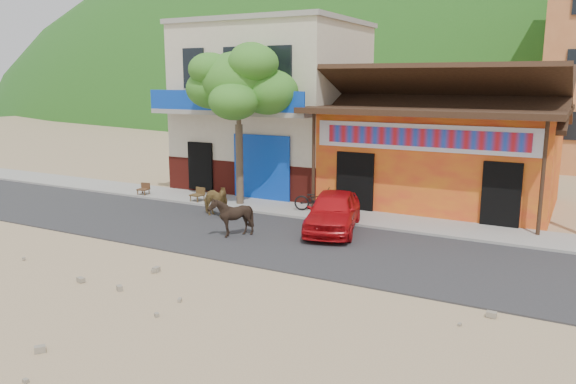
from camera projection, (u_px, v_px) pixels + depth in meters
name	position (u px, v px, depth m)	size (l,w,h in m)	color
ground	(268.00, 270.00, 14.29)	(120.00, 120.00, 0.00)	#9E825B
road	(311.00, 244.00, 16.44)	(60.00, 5.00, 0.04)	#28282B
sidewalk	(355.00, 218.00, 19.45)	(60.00, 2.00, 0.12)	gray
dance_club	(443.00, 158.00, 21.63)	(8.00, 6.00, 3.60)	orange
cafe_building	(274.00, 108.00, 24.78)	(7.00, 6.00, 7.00)	beige
hillside	(541.00, 22.00, 72.33)	(100.00, 40.00, 24.00)	#194C14
tree	(239.00, 124.00, 20.81)	(3.00, 3.00, 6.00)	#2D721E
cow_tan	(215.00, 201.00, 19.50)	(0.63, 1.38, 1.17)	olive
cow_dark	(231.00, 217.00, 17.08)	(1.01, 1.13, 1.25)	black
red_car	(333.00, 211.00, 17.73)	(1.50, 3.74, 1.27)	red
scooter	(316.00, 199.00, 20.09)	(0.56, 1.60, 0.84)	black
cafe_chair_left	(143.00, 184.00, 22.93)	(0.41, 0.41, 0.88)	#4D2A19
cafe_chair_right	(197.00, 189.00, 21.68)	(0.46, 0.46, 0.98)	#4F391A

